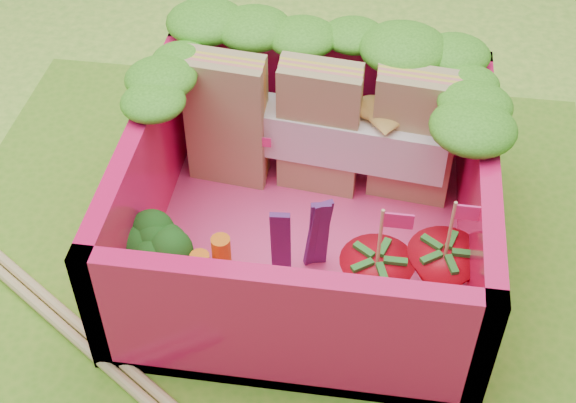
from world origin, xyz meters
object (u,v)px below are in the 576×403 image
Objects in this scene: bento_box at (308,199)px; strawberry_right at (441,277)px; sandwich_stack at (320,129)px; broccoli at (154,249)px; strawberry_left at (375,285)px.

strawberry_right reaches higher than bento_box.
sandwich_stack reaches higher than bento_box.
strawberry_left is (0.78, -0.01, -0.05)m from broccoli.
broccoli is 0.78m from strawberry_left.
sandwich_stack is 2.15× the size of strawberry_right.
bento_box is 1.21× the size of sandwich_stack.
broccoli is at bearing -176.88° from strawberry_right.
broccoli is at bearing 179.30° from strawberry_left.
strawberry_left is (0.27, -0.30, -0.09)m from bento_box.
bento_box is at bearing 154.60° from strawberry_right.
sandwich_stack reaches higher than broccoli.
bento_box is at bearing 29.96° from broccoli.
strawberry_left is at bearing -164.14° from strawberry_right.
strawberry_right is (1.01, 0.05, -0.05)m from broccoli.
bento_box reaches higher than broccoli.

